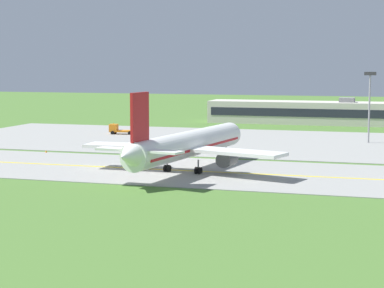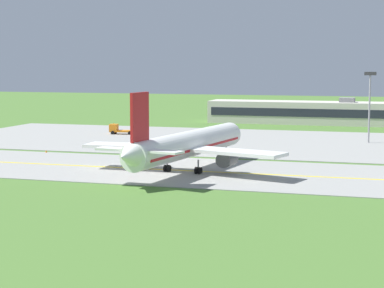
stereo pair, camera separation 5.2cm
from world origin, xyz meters
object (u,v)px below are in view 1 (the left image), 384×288
(apron_light_mast, at_px, (370,98))
(service_truck_baggage, at_px, (119,129))
(service_truck_fuel, at_px, (214,140))
(airplane_lead, at_px, (187,145))

(apron_light_mast, bearing_deg, service_truck_baggage, 178.49)
(service_truck_baggage, height_order, service_truck_fuel, service_truck_fuel)
(airplane_lead, relative_size, service_truck_baggage, 5.98)
(airplane_lead, bearing_deg, service_truck_fuel, 96.76)
(airplane_lead, xyz_separation_m, apron_light_mast, (24.89, 47.03, 5.19))
(apron_light_mast, bearing_deg, airplane_lead, -117.89)
(service_truck_fuel, distance_m, apron_light_mast, 34.14)
(airplane_lead, xyz_separation_m, service_truck_fuel, (-3.53, 29.80, -2.60))
(airplane_lead, distance_m, service_truck_fuel, 30.12)
(service_truck_fuel, bearing_deg, service_truck_baggage, 146.06)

